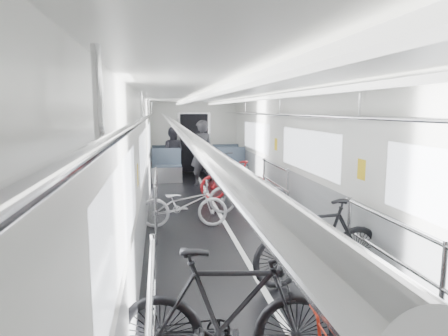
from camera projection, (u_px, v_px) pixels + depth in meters
The scene contains 9 objects.
car_shell at pixel (214, 156), 8.84m from camera, with size 3.02×14.01×2.41m.
bike_left_mid at pixel (229, 313), 3.19m from camera, with size 0.51×1.79×1.08m, color black.
bike_left_far at pixel (184, 204), 7.33m from camera, with size 0.56×1.60×0.84m, color silver.
bike_right_near at pixel (319, 242), 4.92m from camera, with size 0.50×1.76×1.06m, color black.
bike_right_mid at pixel (249, 193), 8.25m from camera, with size 0.59×1.68×0.88m, color #9C9CA0.
bike_right_far at pixel (234, 181), 9.44m from camera, with size 0.45×1.59×0.96m, color #AA151A.
bike_aisle at pixel (216, 168), 11.31m from camera, with size 0.67×1.92×1.01m, color black.
person_standing at pixel (201, 153), 11.29m from camera, with size 0.68×0.45×1.86m, color black.
person_seated at pixel (172, 152), 12.90m from camera, with size 0.78×0.60×1.59m, color #2D2C34.
Camera 1 is at (-1.20, -6.92, 2.14)m, focal length 32.00 mm.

